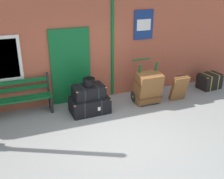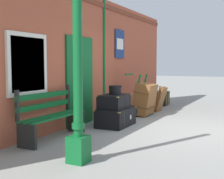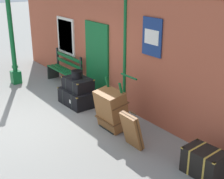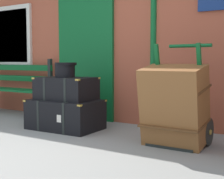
# 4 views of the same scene
# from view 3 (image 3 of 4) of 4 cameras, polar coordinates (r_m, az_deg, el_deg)

# --- Properties ---
(ground_plane) EXTENTS (60.00, 60.00, 0.00)m
(ground_plane) POSITION_cam_3_polar(r_m,az_deg,el_deg) (7.97, -15.29, -5.73)
(ground_plane) COLOR gray
(brick_facade) EXTENTS (10.40, 0.35, 3.20)m
(brick_facade) POSITION_cam_3_polar(r_m,az_deg,el_deg) (8.63, -0.05, 8.26)
(brick_facade) COLOR #AD5138
(brick_facade) RESTS_ON ground
(lamp_post) EXTENTS (0.28, 0.28, 2.99)m
(lamp_post) POSITION_cam_3_polar(r_m,az_deg,el_deg) (10.50, -17.17, 6.97)
(lamp_post) COLOR #0F5B28
(lamp_post) RESTS_ON ground
(platform_bench) EXTENTS (1.60, 0.43, 1.01)m
(platform_bench) POSITION_cam_3_polar(r_m,az_deg,el_deg) (10.27, -8.30, 3.39)
(platform_bench) COLOR #0F5B28
(platform_bench) RESTS_ON ground
(steamer_trunk_base) EXTENTS (1.03, 0.68, 0.43)m
(steamer_trunk_base) POSITION_cam_3_polar(r_m,az_deg,el_deg) (8.70, -6.17, -1.34)
(steamer_trunk_base) COLOR black
(steamer_trunk_base) RESTS_ON ground
(steamer_trunk_middle) EXTENTS (0.83, 0.59, 0.33)m
(steamer_trunk_middle) POSITION_cam_3_polar(r_m,az_deg,el_deg) (8.59, -6.06, 1.01)
(steamer_trunk_middle) COLOR black
(steamer_trunk_middle) RESTS_ON steamer_trunk_base
(round_hatbox) EXTENTS (0.31, 0.30, 0.21)m
(round_hatbox) POSITION_cam_3_polar(r_m,az_deg,el_deg) (8.49, -6.26, 2.77)
(round_hatbox) COLOR black
(round_hatbox) RESTS_ON steamer_trunk_middle
(porters_trolley) EXTENTS (0.71, 0.67, 1.18)m
(porters_trolley) POSITION_cam_3_polar(r_m,az_deg,el_deg) (7.42, 1.03, -4.67)
(porters_trolley) COLOR black
(porters_trolley) RESTS_ON ground
(large_brown_trunk) EXTENTS (0.70, 0.58, 0.94)m
(large_brown_trunk) POSITION_cam_3_polar(r_m,az_deg,el_deg) (7.24, -0.09, -3.58)
(large_brown_trunk) COLOR brown
(large_brown_trunk) RESTS_ON ground
(suitcase_cream) EXTENTS (0.48, 0.32, 0.78)m
(suitcase_cream) POSITION_cam_3_polar(r_m,az_deg,el_deg) (6.54, 3.53, -7.29)
(suitcase_cream) COLOR brown
(suitcase_cream) RESTS_ON ground
(corner_trunk) EXTENTS (0.72, 0.54, 0.49)m
(corner_trunk) POSITION_cam_3_polar(r_m,az_deg,el_deg) (6.03, 15.98, -12.26)
(corner_trunk) COLOR black
(corner_trunk) RESTS_ON ground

